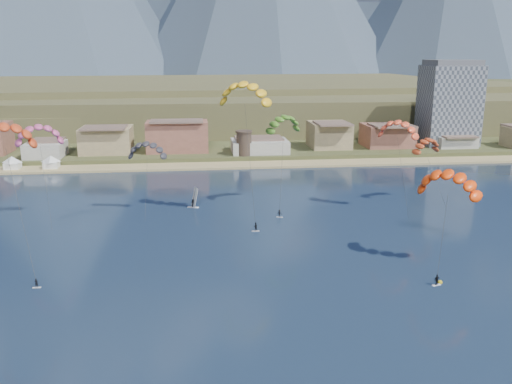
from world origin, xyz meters
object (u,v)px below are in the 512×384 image
Objects in this scene: kitesurfer_red at (4,132)px; buoy at (440,282)px; kitesurfer_green at (284,122)px; apartment_tower at (449,103)px; kitesurfer_orange at (449,179)px; windsurfer at (194,201)px; kitesurfer_yellow at (245,90)px; watchtower at (244,143)px.

kitesurfer_red is 36.58× the size of buoy.
kitesurfer_green is 56.80m from buoy.
apartment_tower is 1.16× the size of kitesurfer_red.
kitesurfer_green is at bearing 119.65° from kitesurfer_orange.
windsurfer is at bearing 129.08° from buoy.
buoy is (40.34, -49.67, -1.43)m from windsurfer.
kitesurfer_red is (-129.04, -103.48, 5.91)m from apartment_tower.
kitesurfer_green reaches higher than kitesurfer_orange.
kitesurfer_yellow reaches higher than kitesurfer_red.
kitesurfer_orange is at bearing -5.77° from kitesurfer_red.
kitesurfer_red is 50.46m from windsurfer.
watchtower is 11.44× the size of buoy.
watchtower is 58.81m from kitesurfer_green.
kitesurfer_yellow is at bearing -140.92° from kitesurfer_green.
kitesurfer_green is 31.53× the size of buoy.
kitesurfer_orange is at bearing -44.23° from kitesurfer_yellow.
buoy is at bearing -115.37° from apartment_tower.
watchtower is at bearing -170.07° from apartment_tower.
watchtower is at bearing 102.09° from buoy.
buoy is (18.35, -49.70, -20.50)m from kitesurfer_green.
buoy is at bearing -77.91° from watchtower.
kitesurfer_orange is (27.43, -97.21, 8.98)m from watchtower.
kitesurfer_orange is 46.71m from kitesurfer_green.
kitesurfer_red is at bearing -134.06° from windsurfer.
kitesurfer_yellow is at bearing -94.92° from watchtower.
kitesurfer_green is at bearing 39.08° from kitesurfer_yellow.
windsurfer is (-97.52, -70.91, -16.26)m from apartment_tower.
apartment_tower is 6.51× the size of windsurfer.
kitesurfer_red is at bearing -118.73° from watchtower.
kitesurfer_orange is 4.00× the size of windsurfer.
apartment_tower reaches higher than kitesurfer_yellow.
buoy is (28.42, -41.52, -28.62)m from kitesurfer_yellow.
kitesurfer_yellow is at bearing 124.39° from buoy.
buoy is at bearing -13.38° from kitesurfer_red.
apartment_tower is at bearing 9.93° from watchtower.
windsurfer is at bearing -143.98° from apartment_tower.
kitesurfer_yellow reaches higher than watchtower.
apartment_tower is at bearing 42.73° from kitesurfer_yellow.
apartment_tower is 165.51m from kitesurfer_red.
kitesurfer_green is at bearing 31.35° from kitesurfer_red.
kitesurfer_red is at bearing -141.27° from apartment_tower.
kitesurfer_yellow is (43.44, 24.42, 5.02)m from kitesurfer_red.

